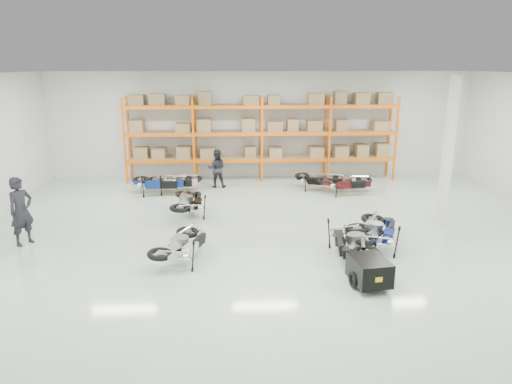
{
  "coord_description": "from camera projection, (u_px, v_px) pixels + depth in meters",
  "views": [
    {
      "loc": [
        -1.13,
        -12.55,
        4.78
      ],
      "look_at": [
        -0.51,
        0.52,
        1.1
      ],
      "focal_mm": 32.0,
      "sensor_mm": 36.0,
      "label": 1
    }
  ],
  "objects": [
    {
      "name": "room",
      "position": [
        275.0,
        157.0,
        12.81
      ],
      "size": [
        18.0,
        18.0,
        18.0
      ],
      "color": "beige",
      "rests_on": "ground"
    },
    {
      "name": "pallet_rack",
      "position": [
        261.0,
        127.0,
        19.01
      ],
      "size": [
        11.28,
        0.98,
        3.62
      ],
      "color": "#FE650D",
      "rests_on": "ground"
    },
    {
      "name": "structural_column",
      "position": [
        448.0,
        152.0,
        13.52
      ],
      "size": [
        0.25,
        0.25,
        4.5
      ],
      "primitive_type": "cube",
      "color": "white",
      "rests_on": "ground"
    },
    {
      "name": "moto_blue_centre",
      "position": [
        378.0,
        226.0,
        12.16
      ],
      "size": [
        1.74,
        2.24,
        1.3
      ],
      "primitive_type": null,
      "rotation": [
        0.0,
        -0.09,
        2.71
      ],
      "color": "#081250",
      "rests_on": "ground"
    },
    {
      "name": "moto_silver_left",
      "position": [
        183.0,
        240.0,
        11.35
      ],
      "size": [
        1.46,
        2.02,
        1.18
      ],
      "primitive_type": null,
      "rotation": [
        0.0,
        -0.09,
        2.8
      ],
      "color": "#B6B8BE",
      "rests_on": "ground"
    },
    {
      "name": "moto_black_far_left",
      "position": [
        189.0,
        198.0,
        14.84
      ],
      "size": [
        0.95,
        1.89,
        1.21
      ],
      "primitive_type": null,
      "rotation": [
        0.0,
        -0.09,
        3.15
      ],
      "color": "black",
      "rests_on": "ground"
    },
    {
      "name": "moto_touring_right",
      "position": [
        352.0,
        236.0,
        11.54
      ],
      "size": [
        1.22,
        2.05,
        1.25
      ],
      "primitive_type": null,
      "rotation": [
        0.0,
        -0.09,
        -0.14
      ],
      "color": "black",
      "rests_on": "ground"
    },
    {
      "name": "trailer",
      "position": [
        369.0,
        270.0,
        10.06
      ],
      "size": [
        0.87,
        1.6,
        0.65
      ],
      "rotation": [
        0.0,
        0.0,
        0.15
      ],
      "color": "black",
      "rests_on": "ground"
    },
    {
      "name": "moto_back_a",
      "position": [
        160.0,
        179.0,
        17.25
      ],
      "size": [
        1.98,
        1.06,
        1.25
      ],
      "primitive_type": null,
      "rotation": [
        0.0,
        -0.09,
        1.52
      ],
      "color": "navy",
      "rests_on": "ground"
    },
    {
      "name": "moto_back_b",
      "position": [
        175.0,
        178.0,
        17.51
      ],
      "size": [
        1.89,
        1.07,
        1.17
      ],
      "primitive_type": null,
      "rotation": [
        0.0,
        -0.09,
        1.67
      ],
      "color": "silver",
      "rests_on": "ground"
    },
    {
      "name": "moto_back_c",
      "position": [
        320.0,
        176.0,
        17.84
      ],
      "size": [
        2.0,
        1.41,
        1.17
      ],
      "primitive_type": null,
      "rotation": [
        0.0,
        -0.09,
        1.26
      ],
      "color": "black",
      "rests_on": "ground"
    },
    {
      "name": "moto_back_d",
      "position": [
        346.0,
        179.0,
        17.3
      ],
      "size": [
        1.87,
        0.99,
        1.19
      ],
      "primitive_type": null,
      "rotation": [
        0.0,
        -0.09,
        1.62
      ],
      "color": "#420D0F",
      "rests_on": "ground"
    },
    {
      "name": "person_left",
      "position": [
        21.0,
        211.0,
        12.32
      ],
      "size": [
        0.75,
        0.82,
        1.89
      ],
      "primitive_type": "imported",
      "rotation": [
        0.0,
        0.0,
        1.0
      ],
      "color": "black",
      "rests_on": "ground"
    },
    {
      "name": "person_back",
      "position": [
        217.0,
        168.0,
        18.17
      ],
      "size": [
        0.77,
        0.62,
        1.53
      ],
      "primitive_type": "imported",
      "rotation": [
        0.0,
        0.0,
        3.09
      ],
      "color": "black",
      "rests_on": "ground"
    }
  ]
}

